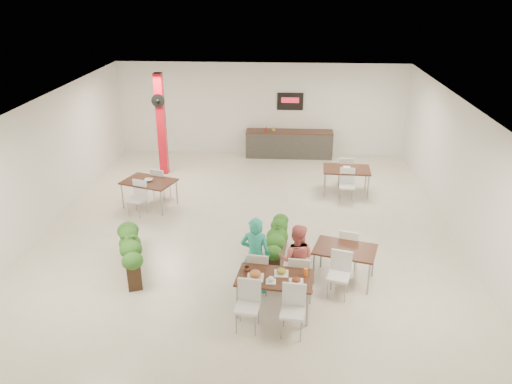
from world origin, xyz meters
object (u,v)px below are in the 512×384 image
side_table_a (149,185)px  red_column (161,124)px  diner_woman (296,260)px  planter_left (131,250)px  side_table_b (346,172)px  service_counter (289,143)px  diner_man (255,255)px  planter_right (277,243)px  main_table (274,282)px  side_table_c (345,254)px

side_table_a → red_column: bearing=113.1°
diner_woman → planter_left: size_ratio=0.89×
side_table_a → side_table_b: size_ratio=1.02×
service_counter → planter_left: (-3.35, -7.68, 0.00)m
side_table_a → diner_man: bearing=-32.3°
diner_woman → planter_right: size_ratio=0.79×
main_table → planter_right: bearing=89.5°
service_counter → side_table_c: service_counter is taller
red_column → main_table: 8.06m
planter_right → side_table_a: size_ratio=1.12×
side_table_a → side_table_c: bearing=-15.8°
red_column → diner_man: 7.28m
planter_left → side_table_c: size_ratio=1.01×
main_table → side_table_a: (-3.53, 4.52, 0.01)m
diner_man → side_table_c: (1.80, 0.49, -0.19)m
planter_left → main_table: bearing=-22.1°
main_table → diner_woman: 0.78m
planter_right → red_column: bearing=125.2°
red_column → diner_man: size_ratio=1.97×
planter_right → side_table_a: bearing=142.1°
planter_left → diner_man: bearing=-12.6°
red_column → side_table_c: (5.13, -5.93, -1.02)m
service_counter → diner_woman: 8.29m
side_table_b → red_column: bearing=170.7°
diner_man → planter_left: size_ratio=0.97×
diner_woman → side_table_b: 5.37m
service_counter → diner_man: service_counter is taller
diner_woman → planter_right: bearing=-63.6°
diner_man → red_column: bearing=-55.7°
red_column → side_table_b: red_column is taller
diner_man → planter_right: size_ratio=0.87×
diner_woman → planter_right: (-0.39, 1.11, -0.25)m
diner_man → side_table_a: diner_man is taller
main_table → side_table_b: size_ratio=1.07×
side_table_a → side_table_c: 5.99m
red_column → side_table_c: size_ratio=1.91×
main_table → diner_man: bearing=120.8°
main_table → side_table_c: 1.81m
diner_woman → planter_left: diner_woman is taller
service_counter → side_table_b: 3.55m
service_counter → planter_right: service_counter is taller
red_column → main_table: size_ratio=1.83×
diner_man → planter_right: diner_man is taller
service_counter → main_table: service_counter is taller
side_table_c → main_table: bearing=-125.1°
main_table → side_table_c: bearing=39.1°
main_table → side_table_c: same height
red_column → diner_man: bearing=-62.5°
planter_left → planter_right: planter_right is taller
red_column → planter_left: 5.97m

